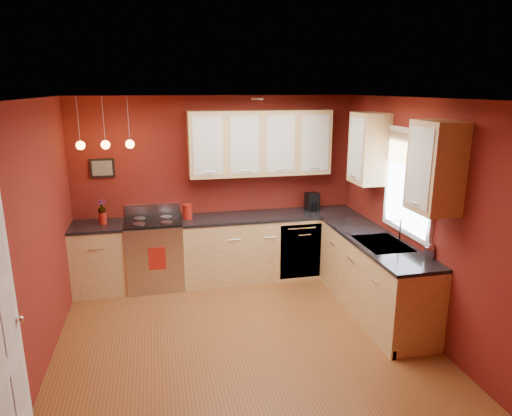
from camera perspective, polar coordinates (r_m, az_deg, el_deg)
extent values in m
plane|color=brown|center=(5.16, -1.36, -16.79)|extent=(4.20, 4.20, 0.00)
cube|color=beige|center=(4.39, -1.57, 13.49)|extent=(4.00, 4.20, 0.02)
cube|color=maroon|center=(6.62, -4.93, 2.54)|extent=(4.00, 0.02, 2.60)
cube|color=maroon|center=(2.75, 7.27, -16.02)|extent=(4.00, 0.02, 2.60)
cube|color=maroon|center=(4.68, -26.31, -4.19)|extent=(0.02, 4.20, 2.60)
cube|color=maroon|center=(5.34, 20.10, -1.31)|extent=(0.02, 4.20, 2.60)
cube|color=#E9C37D|center=(6.57, -18.90, -6.07)|extent=(0.70, 0.60, 0.90)
cube|color=#E9C37D|center=(6.70, 1.80, -4.83)|extent=(2.54, 0.60, 0.90)
cube|color=#E9C37D|center=(5.84, 14.49, -8.34)|extent=(0.60, 2.10, 0.90)
cube|color=black|center=(6.42, -19.25, -2.14)|extent=(0.70, 0.62, 0.04)
cube|color=black|center=(6.55, 1.83, -0.95)|extent=(2.54, 0.62, 0.04)
cube|color=black|center=(5.68, 14.80, -3.97)|extent=(0.62, 2.10, 0.04)
cube|color=#B6B6BB|center=(6.51, -12.50, -5.68)|extent=(0.76, 0.64, 0.92)
cube|color=black|center=(6.22, -12.49, -6.46)|extent=(0.55, 0.02, 0.32)
cylinder|color=#B6B6BB|center=(6.13, -12.62, -4.40)|extent=(0.60, 0.02, 0.02)
cube|color=black|center=(6.36, -12.74, -1.67)|extent=(0.76, 0.60, 0.03)
cylinder|color=gray|center=(6.23, -14.40, -1.94)|extent=(0.16, 0.16, 0.01)
cylinder|color=gray|center=(6.22, -11.09, -1.76)|extent=(0.16, 0.16, 0.01)
cylinder|color=gray|center=(6.50, -14.33, -1.24)|extent=(0.16, 0.16, 0.01)
cylinder|color=gray|center=(6.49, -11.16, -1.07)|extent=(0.16, 0.16, 0.01)
cube|color=#B6B6BB|center=(6.63, -12.79, -0.16)|extent=(0.76, 0.04, 0.16)
cube|color=#B6B6BB|center=(6.53, 5.59, -5.41)|extent=(0.60, 0.02, 0.80)
cube|color=gray|center=(5.55, 15.49, -4.50)|extent=(0.50, 0.70, 0.05)
cube|color=black|center=(5.70, 14.70, -4.05)|extent=(0.42, 0.30, 0.02)
cube|color=black|center=(5.42, 16.31, -5.17)|extent=(0.42, 0.30, 0.02)
cylinder|color=white|center=(5.61, 17.60, -2.70)|extent=(0.02, 0.02, 0.28)
cylinder|color=white|center=(5.54, 17.07, -1.47)|extent=(0.16, 0.02, 0.02)
cube|color=white|center=(5.50, 18.60, 3.02)|extent=(0.04, 1.02, 1.22)
cube|color=white|center=(5.49, 18.47, 3.02)|extent=(0.01, 0.90, 1.10)
cube|color=#A07350|center=(5.43, 18.65, 6.84)|extent=(0.02, 0.96, 0.36)
cube|color=silver|center=(3.85, -28.44, -12.55)|extent=(0.00, 0.28, 0.40)
cube|color=silver|center=(4.11, -27.45, -19.42)|extent=(0.00, 0.28, 0.40)
sphere|color=white|center=(3.99, -27.42, -12.23)|extent=(0.06, 0.06, 0.06)
cube|color=#E9C37D|center=(6.44, 0.50, 8.13)|extent=(2.00, 0.35, 0.90)
cube|color=#E9C37D|center=(5.39, 17.31, 6.15)|extent=(0.35, 1.95, 0.90)
cube|color=black|center=(6.52, -18.66, 4.76)|extent=(0.32, 0.03, 0.26)
cylinder|color=gray|center=(6.14, -21.35, 10.08)|extent=(0.01, 0.01, 0.60)
sphere|color=#FFA53F|center=(6.17, -21.09, 7.32)|extent=(0.11, 0.11, 0.11)
cylinder|color=gray|center=(6.11, -18.53, 10.31)|extent=(0.01, 0.01, 0.60)
sphere|color=#FFA53F|center=(6.13, -18.30, 7.52)|extent=(0.11, 0.11, 0.11)
cylinder|color=gray|center=(6.08, -15.68, 10.50)|extent=(0.01, 0.01, 0.60)
sphere|color=#FFA53F|center=(6.11, -15.48, 7.70)|extent=(0.11, 0.11, 0.11)
cylinder|color=#9F1A11|center=(6.36, -8.56, -0.53)|extent=(0.13, 0.13, 0.19)
cylinder|color=#9F1A11|center=(6.34, -8.59, 0.37)|extent=(0.14, 0.14, 0.02)
cylinder|color=#9F1A11|center=(6.40, -18.62, -1.22)|extent=(0.10, 0.10, 0.16)
imported|color=#9F1A11|center=(6.36, -18.74, 0.13)|extent=(0.13, 0.13, 0.19)
cube|color=black|center=(6.79, 7.03, 0.82)|extent=(0.20, 0.18, 0.26)
cylinder|color=black|center=(6.76, 7.16, 0.13)|extent=(0.12, 0.12, 0.12)
imported|color=white|center=(5.20, 20.84, -4.88)|extent=(0.12, 0.12, 0.19)
cube|color=#9F1A11|center=(6.18, -12.26, -6.20)|extent=(0.23, 0.02, 0.31)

